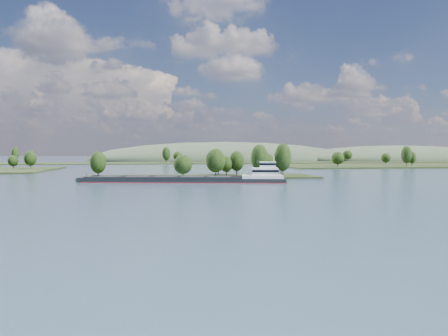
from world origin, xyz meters
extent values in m
plane|color=#354A5B|center=(0.00, 120.00, 0.00)|extent=(1800.00, 1800.00, 0.00)
cube|color=black|center=(0.00, 180.00, 0.00)|extent=(100.00, 30.00, 1.20)
cylinder|color=black|center=(24.04, 171.24, 2.84)|extent=(0.50, 0.50, 4.48)
ellipsoid|color=black|center=(24.04, 171.24, 8.54)|extent=(7.42, 7.42, 11.52)
cylinder|color=black|center=(9.15, 190.43, 2.23)|extent=(0.50, 0.50, 3.26)
ellipsoid|color=black|center=(9.15, 190.43, 6.38)|extent=(8.01, 8.01, 8.39)
cylinder|color=black|center=(5.37, 171.41, 2.54)|extent=(0.50, 0.50, 3.89)
ellipsoid|color=black|center=(5.37, 171.41, 7.49)|extent=(8.34, 8.34, 10.00)
cylinder|color=black|center=(11.94, 184.23, 1.99)|extent=(0.50, 0.50, 2.78)
ellipsoid|color=black|center=(11.94, 184.23, 5.53)|extent=(5.85, 5.85, 7.16)
cylinder|color=black|center=(-8.38, 168.11, 2.13)|extent=(0.50, 0.50, 3.07)
ellipsoid|color=black|center=(-8.38, 168.11, 6.03)|extent=(7.62, 7.62, 7.88)
cylinder|color=black|center=(-42.36, 173.59, 2.37)|extent=(0.50, 0.50, 3.54)
ellipsoid|color=black|center=(-42.36, 173.59, 6.86)|extent=(6.56, 6.56, 9.09)
cylinder|color=black|center=(16.69, 184.52, 2.38)|extent=(0.50, 0.50, 3.57)
ellipsoid|color=black|center=(16.69, 184.52, 6.92)|extent=(6.63, 6.63, 9.17)
cylinder|color=black|center=(37.47, 185.34, 2.63)|extent=(0.50, 0.50, 4.06)
ellipsoid|color=black|center=(37.47, 185.34, 7.80)|extent=(6.96, 6.96, 10.45)
cylinder|color=black|center=(33.79, 169.64, 2.93)|extent=(0.50, 0.50, 4.65)
ellipsoid|color=black|center=(33.79, 169.64, 8.84)|extent=(7.06, 7.06, 11.96)
cylinder|color=black|center=(30.68, 185.04, 2.18)|extent=(0.50, 0.50, 3.16)
ellipsoid|color=black|center=(30.68, 185.04, 6.21)|extent=(7.64, 7.64, 8.14)
cylinder|color=black|center=(-94.50, 268.85, 2.56)|extent=(0.50, 0.50, 3.53)
ellipsoid|color=black|center=(-94.50, 268.85, 7.05)|extent=(7.30, 7.30, 9.08)
cylinder|color=black|center=(-105.20, 271.73, 2.12)|extent=(0.50, 0.50, 2.64)
ellipsoid|color=black|center=(-105.20, 271.73, 5.48)|extent=(6.07, 6.07, 6.80)
cylinder|color=black|center=(100.65, 268.60, 2.44)|extent=(0.50, 0.50, 3.28)
ellipsoid|color=black|center=(100.65, 268.60, 6.61)|extent=(8.45, 8.45, 8.43)
cylinder|color=black|center=(148.23, 265.21, 3.11)|extent=(0.50, 0.50, 4.62)
ellipsoid|color=black|center=(148.23, 265.21, 8.98)|extent=(7.25, 7.25, 11.87)
cylinder|color=black|center=(160.34, 278.10, 2.49)|extent=(0.50, 0.50, 3.38)
ellipsoid|color=black|center=(160.34, 278.10, 6.78)|extent=(5.47, 5.47, 8.68)
cylinder|color=black|center=(161.49, 316.15, 2.27)|extent=(0.50, 0.50, 2.94)
ellipsoid|color=black|center=(161.49, 316.15, 6.01)|extent=(7.39, 7.39, 7.57)
cube|color=black|center=(0.00, 400.00, 0.00)|extent=(900.00, 60.00, 1.20)
cylinder|color=black|center=(-142.67, 398.25, 2.95)|extent=(0.50, 0.50, 4.70)
ellipsoid|color=black|center=(-142.67, 398.25, 8.93)|extent=(5.88, 5.88, 12.09)
cylinder|color=black|center=(147.73, 381.58, 2.22)|extent=(0.50, 0.50, 3.24)
ellipsoid|color=black|center=(147.73, 381.58, 6.33)|extent=(7.34, 7.34, 8.32)
cylinder|color=black|center=(0.27, 405.81, 2.27)|extent=(0.50, 0.50, 3.34)
ellipsoid|color=black|center=(0.27, 405.81, 6.52)|extent=(9.03, 9.03, 8.59)
cylinder|color=black|center=(173.81, 414.67, 2.53)|extent=(0.50, 0.50, 3.85)
ellipsoid|color=black|center=(173.81, 414.67, 7.42)|extent=(9.55, 9.55, 9.90)
cylinder|color=black|center=(-128.42, 394.87, 2.48)|extent=(0.50, 0.50, 3.76)
ellipsoid|color=black|center=(-128.42, 394.87, 7.25)|extent=(6.79, 6.79, 9.66)
cylinder|color=black|center=(53.91, 388.74, 2.08)|extent=(0.50, 0.50, 2.96)
ellipsoid|color=black|center=(53.91, 388.74, 5.84)|extent=(7.87, 7.87, 7.61)
cylinder|color=black|center=(-11.08, 383.44, 2.98)|extent=(0.50, 0.50, 4.75)
ellipsoid|color=black|center=(-11.08, 383.44, 9.02)|extent=(7.14, 7.14, 12.23)
ellipsoid|color=#394932|center=(260.00, 470.00, 0.00)|extent=(260.00, 140.00, 36.00)
ellipsoid|color=#394932|center=(60.00, 500.00, 0.00)|extent=(320.00, 160.00, 44.00)
cube|color=black|center=(-8.73, 152.75, 0.46)|extent=(74.70, 23.49, 2.04)
cube|color=maroon|center=(-8.73, 152.75, 0.05)|extent=(74.92, 23.71, 0.23)
cube|color=black|center=(-15.14, 158.65, 1.76)|extent=(56.57, 11.51, 0.74)
cube|color=black|center=(-16.91, 149.72, 1.76)|extent=(56.57, 11.51, 0.74)
cube|color=black|center=(-16.03, 154.19, 1.63)|extent=(56.30, 18.98, 0.28)
cube|color=black|center=(-36.07, 158.14, 1.90)|extent=(9.68, 9.09, 0.33)
cube|color=black|center=(-26.05, 156.16, 1.90)|extent=(9.68, 9.09, 0.33)
cube|color=black|center=(-16.03, 154.19, 1.90)|extent=(9.68, 9.09, 0.33)
cube|color=black|center=(-6.00, 152.21, 1.90)|extent=(9.68, 9.09, 0.33)
cube|color=black|center=(4.02, 150.23, 1.90)|extent=(9.68, 9.09, 0.33)
cube|color=black|center=(-45.64, 160.03, 0.84)|extent=(4.35, 8.74, 1.86)
cylinder|color=black|center=(-44.73, 159.85, 2.14)|extent=(0.26, 0.26, 2.04)
cube|color=white|center=(19.52, 147.18, 2.04)|extent=(16.31, 11.62, 1.11)
cube|color=white|center=(20.43, 147.00, 3.90)|extent=(10.55, 9.09, 2.79)
cube|color=black|center=(20.43, 147.00, 4.27)|extent=(10.77, 9.31, 0.84)
cube|color=white|center=(21.34, 146.82, 6.32)|extent=(6.55, 6.55, 2.04)
cube|color=black|center=(21.34, 146.82, 6.69)|extent=(6.76, 6.76, 0.74)
cube|color=white|center=(21.34, 146.82, 7.43)|extent=(6.98, 6.98, 0.19)
cylinder|color=white|center=(23.62, 146.37, 8.55)|extent=(0.22, 0.22, 2.42)
cylinder|color=black|center=(18.23, 150.27, 7.62)|extent=(0.55, 0.55, 1.11)
camera|label=1|loc=(-18.30, -8.39, 11.51)|focal=35.00mm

